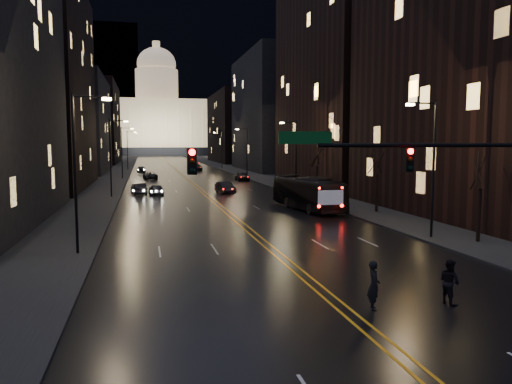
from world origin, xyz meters
TOP-DOWN VIEW (x-y plane):
  - ground at (0.00, 0.00)m, footprint 900.00×900.00m
  - road at (0.00, 130.00)m, footprint 20.00×320.00m
  - sidewalk_left at (-14.00, 130.00)m, footprint 8.00×320.00m
  - sidewalk_right at (14.00, 130.00)m, footprint 8.00×320.00m
  - center_line at (0.00, 130.00)m, footprint 0.62×320.00m
  - building_left_mid at (-21.00, 54.00)m, footprint 12.00×30.00m
  - building_left_far at (-21.00, 92.00)m, footprint 12.00×34.00m
  - building_left_dist at (-21.00, 140.00)m, footprint 12.00×40.00m
  - building_right_near at (21.00, 20.00)m, footprint 12.00×26.00m
  - building_right_tall at (21.00, 50.00)m, footprint 12.00×30.00m
  - building_right_mid at (21.00, 92.00)m, footprint 12.00×34.00m
  - building_right_dist at (21.00, 140.00)m, footprint 12.00×40.00m
  - mountain_ridge at (40.00, 380.00)m, footprint 520.00×60.00m
  - capitol at (0.00, 250.00)m, footprint 90.00×50.00m
  - traffic_signal at (5.91, -0.00)m, footprint 17.29×0.45m
  - streetlamp_right_near at (10.81, 10.00)m, footprint 2.13×0.25m
  - streetlamp_left_near at (-10.81, 10.00)m, footprint 2.13×0.25m
  - streetlamp_right_mid at (10.81, 40.00)m, footprint 2.13×0.25m
  - streetlamp_left_mid at (-10.81, 40.00)m, footprint 2.13×0.25m
  - streetlamp_right_far at (10.81, 70.00)m, footprint 2.13×0.25m
  - streetlamp_left_far at (-10.81, 70.00)m, footprint 2.13×0.25m
  - streetlamp_right_dist at (10.81, 100.00)m, footprint 2.13×0.25m
  - streetlamp_left_dist at (-10.81, 100.00)m, footprint 2.13×0.25m
  - tree_right_near at (13.00, 8.00)m, footprint 2.40×2.40m
  - tree_right_mid at (13.00, 22.00)m, footprint 2.40×2.40m
  - tree_right_far at (13.00, 38.00)m, footprint 2.40×2.40m
  - bus at (7.68, 25.57)m, footprint 3.94×11.39m
  - oncoming_car_a at (-5.95, 41.77)m, footprint 1.88×4.11m
  - oncoming_car_b at (-7.98, 42.95)m, footprint 2.09×4.48m
  - oncoming_car_c at (-6.32, 68.69)m, footprint 2.63×4.90m
  - oncoming_car_d at (-7.93, 89.76)m, footprint 2.00×4.54m
  - receding_car_a at (2.50, 42.22)m, footprint 2.14×4.61m
  - receding_car_b at (8.45, 61.71)m, footprint 1.92×4.69m
  - receding_car_c at (4.32, 93.49)m, footprint 2.11×5.14m
  - receding_car_d at (6.78, 119.84)m, footprint 2.51×4.61m
  - pedestrian_a at (1.09, -2.00)m, footprint 0.62×0.79m
  - pedestrian_b at (4.30, -2.00)m, footprint 0.62×0.94m

SIDE VIEW (x-z plane):
  - ground at x=0.00m, z-range 0.00..0.00m
  - road at x=0.00m, z-range 0.00..0.02m
  - center_line at x=0.00m, z-range 0.02..0.03m
  - sidewalk_left at x=-14.00m, z-range 0.00..0.16m
  - sidewalk_right at x=14.00m, z-range 0.00..0.16m
  - receding_car_d at x=6.78m, z-range 0.00..1.23m
  - oncoming_car_d at x=-7.93m, z-range 0.00..1.30m
  - oncoming_car_c at x=-6.32m, z-range 0.00..1.31m
  - oncoming_car_a at x=-5.95m, z-range 0.00..1.37m
  - oncoming_car_b at x=-7.98m, z-range 0.00..1.42m
  - receding_car_a at x=2.50m, z-range 0.00..1.46m
  - receding_car_c at x=4.32m, z-range 0.00..1.49m
  - receding_car_b at x=8.45m, z-range 0.00..1.59m
  - pedestrian_b at x=4.30m, z-range 0.00..1.78m
  - pedestrian_a at x=1.09m, z-range 0.00..1.90m
  - bus at x=7.68m, z-range 0.00..3.11m
  - tree_right_near at x=13.00m, z-range 1.20..7.85m
  - tree_right_mid at x=13.00m, z-range 1.20..7.85m
  - tree_right_far at x=13.00m, z-range 1.20..7.85m
  - streetlamp_right_near at x=10.81m, z-range 0.58..9.58m
  - streetlamp_left_near at x=-10.81m, z-range 0.58..9.58m
  - streetlamp_right_mid at x=10.81m, z-range 0.58..9.58m
  - streetlamp_left_mid at x=-10.81m, z-range 0.58..9.58m
  - streetlamp_right_far at x=10.81m, z-range 0.58..9.58m
  - streetlamp_left_far at x=-10.81m, z-range 0.58..9.58m
  - streetlamp_right_dist at x=10.81m, z-range 0.58..9.58m
  - streetlamp_left_dist at x=-10.81m, z-range 0.58..9.58m
  - traffic_signal at x=5.91m, z-range 1.60..8.60m
  - building_left_far at x=-21.00m, z-range 0.00..20.00m
  - building_right_dist at x=21.00m, z-range 0.00..22.00m
  - building_left_dist at x=-21.00m, z-range 0.00..24.00m
  - building_right_near at x=21.00m, z-range 0.00..24.00m
  - building_right_mid at x=21.00m, z-range 0.00..26.00m
  - building_left_mid at x=-21.00m, z-range 0.00..28.00m
  - capitol at x=0.00m, z-range -12.10..46.40m
  - building_right_tall at x=21.00m, z-range 0.00..38.00m
  - mountain_ridge at x=40.00m, z-range 0.00..130.00m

